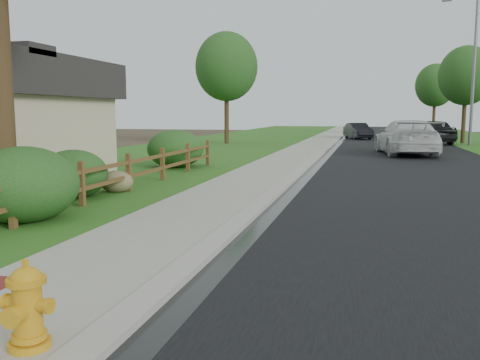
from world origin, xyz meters
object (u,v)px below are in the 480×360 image
(white_suv, at_px, (406,137))
(dark_car_mid, at_px, (431,131))
(ranch_fence, at_px, (107,176))
(fire_hydrant, at_px, (27,308))
(streetlight, at_px, (471,60))

(white_suv, distance_m, dark_car_mid, 10.74)
(white_suv, height_order, dark_car_mid, white_suv)
(ranch_fence, relative_size, fire_hydrant, 20.60)
(fire_hydrant, distance_m, white_suv, 25.05)
(dark_car_mid, bearing_deg, streetlight, 123.97)
(streetlight, bearing_deg, ranch_fence, -116.99)
(fire_hydrant, height_order, dark_car_mid, dark_car_mid)
(ranch_fence, height_order, white_suv, white_suv)
(streetlight, bearing_deg, fire_hydrant, -105.82)
(fire_hydrant, xyz_separation_m, white_suv, (4.90, 24.56, 0.46))
(dark_car_mid, relative_size, streetlight, 0.51)
(white_suv, xyz_separation_m, streetlight, (4.51, 8.65, 4.74))
(ranch_fence, relative_size, dark_car_mid, 3.29)
(fire_hydrant, relative_size, white_suv, 0.13)
(dark_car_mid, distance_m, streetlight, 5.53)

